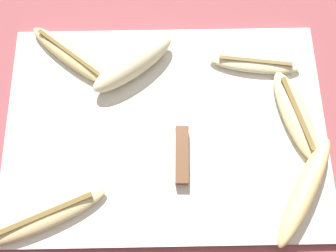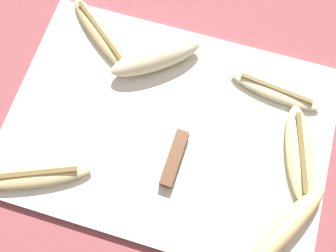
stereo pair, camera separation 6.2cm
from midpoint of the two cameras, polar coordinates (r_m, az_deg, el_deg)
ground_plane at (r=0.64m, az=2.74°, el=-1.04°), size 4.00×4.00×0.00m
cutting_board at (r=0.64m, az=2.77°, el=-0.87°), size 0.52×0.37×0.01m
knife at (r=0.62m, az=4.52°, el=-2.94°), size 0.03×0.23×0.02m
banana_mellow_near at (r=0.63m, az=-17.17°, el=-7.29°), size 0.20×0.11×0.02m
banana_ripe_center at (r=0.65m, az=21.18°, el=-4.15°), size 0.08×0.16×0.02m
banana_pale_long at (r=0.68m, az=17.86°, el=4.55°), size 0.16×0.05×0.02m
banana_spotted_left at (r=0.70m, az=-7.15°, el=12.78°), size 0.16×0.14×0.02m
banana_golden_short at (r=0.61m, az=19.24°, el=-14.61°), size 0.12×0.18×0.04m
banana_bright_far at (r=0.66m, az=0.94°, el=9.56°), size 0.15×0.13×0.04m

